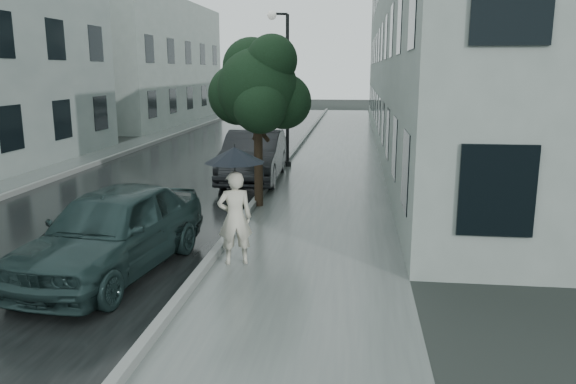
# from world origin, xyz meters

# --- Properties ---
(ground) EXTENTS (120.00, 120.00, 0.00)m
(ground) POSITION_xyz_m (0.00, 0.00, 0.00)
(ground) COLOR black
(ground) RESTS_ON ground
(sidewalk) EXTENTS (3.50, 60.00, 0.01)m
(sidewalk) POSITION_xyz_m (0.25, 12.00, 0.00)
(sidewalk) COLOR slate
(sidewalk) RESTS_ON ground
(kerb_near) EXTENTS (0.15, 60.00, 0.15)m
(kerb_near) POSITION_xyz_m (-1.57, 12.00, 0.07)
(kerb_near) COLOR slate
(kerb_near) RESTS_ON ground
(asphalt_road) EXTENTS (6.85, 60.00, 0.00)m
(asphalt_road) POSITION_xyz_m (-5.08, 12.00, 0.00)
(asphalt_road) COLOR black
(asphalt_road) RESTS_ON ground
(kerb_far) EXTENTS (0.15, 60.00, 0.15)m
(kerb_far) POSITION_xyz_m (-8.57, 12.00, 0.07)
(kerb_far) COLOR slate
(kerb_far) RESTS_ON ground
(sidewalk_far) EXTENTS (1.70, 60.00, 0.01)m
(sidewalk_far) POSITION_xyz_m (-9.50, 12.00, 0.00)
(sidewalk_far) COLOR #4C5451
(sidewalk_far) RESTS_ON ground
(building_near) EXTENTS (7.02, 36.00, 9.00)m
(building_near) POSITION_xyz_m (5.47, 19.50, 4.50)
(building_near) COLOR gray
(building_near) RESTS_ON ground
(building_far_b) EXTENTS (7.02, 18.00, 8.00)m
(building_far_b) POSITION_xyz_m (-13.77, 30.00, 4.00)
(building_far_b) COLOR gray
(building_far_b) RESTS_ON ground
(pedestrian) EXTENTS (0.73, 0.59, 1.72)m
(pedestrian) POSITION_xyz_m (-1.10, 2.00, 0.87)
(pedestrian) COLOR beige
(pedestrian) RESTS_ON sidewalk
(umbrella) EXTENTS (1.13, 1.13, 1.28)m
(umbrella) POSITION_xyz_m (-1.09, 2.00, 2.02)
(umbrella) COLOR black
(umbrella) RESTS_ON ground
(street_tree) EXTENTS (2.68, 2.43, 4.35)m
(street_tree) POSITION_xyz_m (-1.45, 6.56, 3.04)
(street_tree) COLOR #332619
(street_tree) RESTS_ON ground
(lamp_post) EXTENTS (0.82, 0.46, 5.50)m
(lamp_post) POSITION_xyz_m (-1.59, 12.59, 3.13)
(lamp_post) COLOR black
(lamp_post) RESTS_ON ground
(car_near) EXTENTS (2.38, 4.68, 1.53)m
(car_near) POSITION_xyz_m (-3.12, 1.29, 0.77)
(car_near) COLOR #1C2F2F
(car_near) RESTS_ON ground
(car_far) EXTENTS (1.83, 4.85, 1.58)m
(car_far) POSITION_xyz_m (-2.20, 9.88, 0.80)
(car_far) COLOR black
(car_far) RESTS_ON ground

